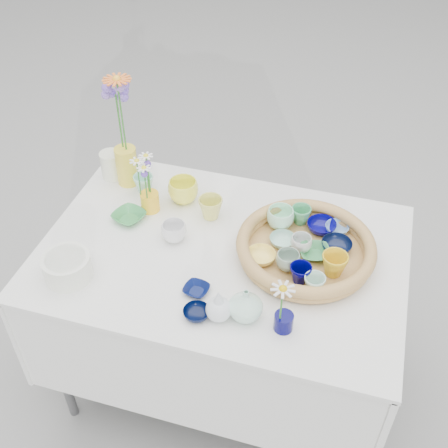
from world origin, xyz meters
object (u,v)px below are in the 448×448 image
(bud_vase_seafoam, at_px, (246,304))
(tall_vase_yellow, at_px, (127,166))
(display_table, at_px, (223,376))
(wicker_tray, at_px, (306,248))

(bud_vase_seafoam, distance_m, tall_vase_yellow, 0.82)
(display_table, xyz_separation_m, bud_vase_seafoam, (0.15, -0.26, 0.82))
(wicker_tray, height_order, tall_vase_yellow, tall_vase_yellow)
(wicker_tray, bearing_deg, display_table, -169.88)
(bud_vase_seafoam, xyz_separation_m, tall_vase_yellow, (-0.62, 0.53, 0.02))
(wicker_tray, distance_m, tall_vase_yellow, 0.78)
(display_table, height_order, wicker_tray, wicker_tray)
(wicker_tray, xyz_separation_m, tall_vase_yellow, (-0.75, 0.22, 0.04))
(display_table, xyz_separation_m, tall_vase_yellow, (-0.47, 0.27, 0.84))
(wicker_tray, relative_size, tall_vase_yellow, 2.99)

